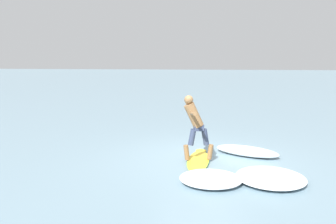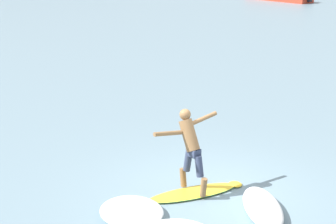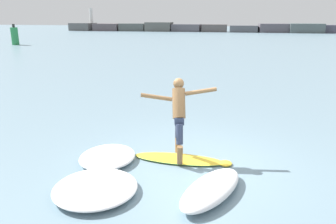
# 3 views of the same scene
# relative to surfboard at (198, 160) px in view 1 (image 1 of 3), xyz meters

# --- Properties ---
(ground_plane) EXTENTS (200.00, 200.00, 0.00)m
(ground_plane) POSITION_rel_surfboard_xyz_m (0.29, -0.09, -0.03)
(ground_plane) COLOR gray
(surfboard) EXTENTS (2.19, 0.61, 0.20)m
(surfboard) POSITION_rel_surfboard_xyz_m (0.00, 0.00, 0.00)
(surfboard) COLOR yellow
(surfboard) RESTS_ON ground
(surfer) EXTENTS (1.63, 0.89, 1.75)m
(surfer) POSITION_rel_surfboard_xyz_m (-0.07, 0.11, 1.07)
(surfer) COLOR brown
(surfer) RESTS_ON surfboard
(wave_foam_at_tail) EXTENTS (1.56, 1.59, 0.21)m
(wave_foam_at_tail) POSITION_rel_surfboard_xyz_m (-1.25, -1.72, 0.07)
(wave_foam_at_tail) COLOR white
(wave_foam_at_tail) RESTS_ON ground
(wave_foam_at_nose) EXTENTS (1.33, 1.96, 0.25)m
(wave_foam_at_nose) POSITION_rel_surfboard_xyz_m (0.81, -1.33, 0.09)
(wave_foam_at_nose) COLOR white
(wave_foam_at_nose) RESTS_ON ground
(wave_foam_beside) EXTENTS (1.27, 1.44, 0.21)m
(wave_foam_beside) POSITION_rel_surfboard_xyz_m (-1.57, -0.39, 0.07)
(wave_foam_beside) COLOR white
(wave_foam_beside) RESTS_ON ground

